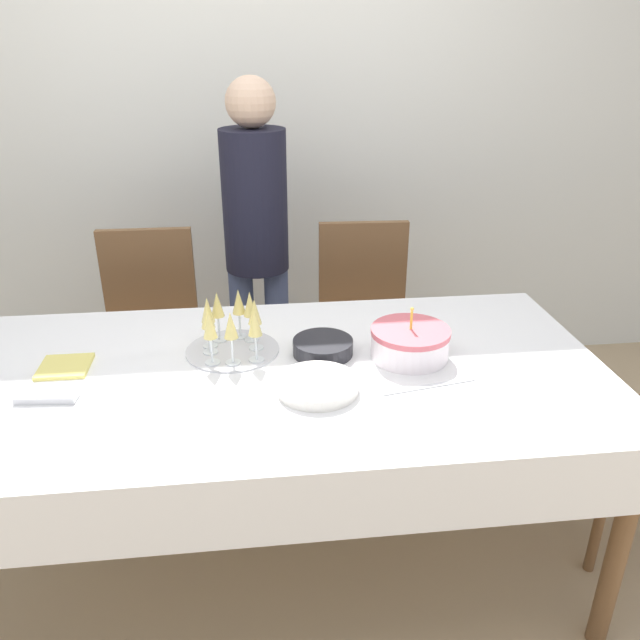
# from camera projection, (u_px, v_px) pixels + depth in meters

# --- Properties ---
(ground_plane) EXTENTS (12.00, 12.00, 0.00)m
(ground_plane) POSITION_uv_depth(u_px,v_px,m) (271.00, 559.00, 2.24)
(ground_plane) COLOR tan
(wall_back) EXTENTS (8.00, 0.05, 2.70)m
(wall_back) POSITION_uv_depth(u_px,v_px,m) (249.00, 117.00, 3.04)
(wall_back) COLOR silver
(wall_back) RESTS_ON ground_plane
(dining_table) EXTENTS (2.13, 1.03, 0.78)m
(dining_table) POSITION_uv_depth(u_px,v_px,m) (264.00, 398.00, 1.96)
(dining_table) COLOR white
(dining_table) RESTS_ON ground_plane
(dining_chair_far_left) EXTENTS (0.42, 0.42, 0.97)m
(dining_chair_far_left) POSITION_uv_depth(u_px,v_px,m) (151.00, 332.00, 2.72)
(dining_chair_far_left) COLOR brown
(dining_chair_far_left) RESTS_ON ground_plane
(dining_chair_far_right) EXTENTS (0.44, 0.44, 0.97)m
(dining_chair_far_right) POSITION_uv_depth(u_px,v_px,m) (365.00, 322.00, 2.82)
(dining_chair_far_right) COLOR brown
(dining_chair_far_right) RESTS_ON ground_plane
(birthday_cake) EXTENTS (0.25, 0.25, 0.17)m
(birthday_cake) POSITION_uv_depth(u_px,v_px,m) (410.00, 343.00, 1.98)
(birthday_cake) COLOR white
(birthday_cake) RESTS_ON dining_table
(champagne_tray) EXTENTS (0.30, 0.30, 0.18)m
(champagne_tray) POSITION_uv_depth(u_px,v_px,m) (231.00, 324.00, 1.99)
(champagne_tray) COLOR silver
(champagne_tray) RESTS_ON dining_table
(plate_stack_main) EXTENTS (0.24, 0.24, 0.03)m
(plate_stack_main) POSITION_uv_depth(u_px,v_px,m) (318.00, 385.00, 1.80)
(plate_stack_main) COLOR silver
(plate_stack_main) RESTS_ON dining_table
(plate_stack_dessert) EXTENTS (0.19, 0.19, 0.05)m
(plate_stack_dessert) POSITION_uv_depth(u_px,v_px,m) (323.00, 347.00, 2.01)
(plate_stack_dessert) COLOR black
(plate_stack_dessert) RESTS_ON dining_table
(cake_knife) EXTENTS (0.30, 0.07, 0.00)m
(cake_knife) POSITION_uv_depth(u_px,v_px,m) (428.00, 386.00, 1.82)
(cake_knife) COLOR silver
(cake_knife) RESTS_ON dining_table
(fork_pile) EXTENTS (0.18, 0.08, 0.02)m
(fork_pile) POSITION_uv_depth(u_px,v_px,m) (47.00, 396.00, 1.76)
(fork_pile) COLOR silver
(fork_pile) RESTS_ON dining_table
(napkin_pile) EXTENTS (0.15, 0.15, 0.01)m
(napkin_pile) POSITION_uv_depth(u_px,v_px,m) (65.00, 367.00, 1.92)
(napkin_pile) COLOR #E0D166
(napkin_pile) RESTS_ON dining_table
(person_standing) EXTENTS (0.28, 0.28, 1.57)m
(person_standing) POSITION_uv_depth(u_px,v_px,m) (256.00, 229.00, 2.72)
(person_standing) COLOR #3F4C72
(person_standing) RESTS_ON ground_plane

